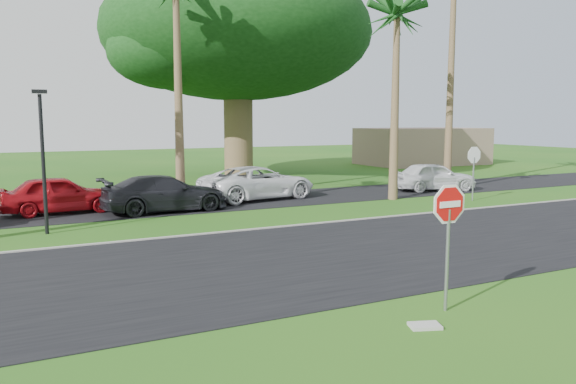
% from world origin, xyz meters
% --- Properties ---
extents(ground, '(120.00, 120.00, 0.00)m').
position_xyz_m(ground, '(0.00, 0.00, 0.00)').
color(ground, '#1D5214').
rests_on(ground, ground).
extents(road, '(120.00, 8.00, 0.02)m').
position_xyz_m(road, '(0.00, 2.00, 0.01)').
color(road, black).
rests_on(road, ground).
extents(parking_strip, '(120.00, 5.00, 0.02)m').
position_xyz_m(parking_strip, '(0.00, 12.50, 0.01)').
color(parking_strip, black).
rests_on(parking_strip, ground).
extents(curb, '(120.00, 0.12, 0.06)m').
position_xyz_m(curb, '(0.00, 6.05, 0.03)').
color(curb, gray).
rests_on(curb, ground).
extents(stop_sign_near, '(1.05, 0.07, 2.62)m').
position_xyz_m(stop_sign_near, '(0.50, -3.00, 1.77)').
color(stop_sign_near, gray).
rests_on(stop_sign_near, ground).
extents(stop_sign_far, '(1.05, 0.07, 2.62)m').
position_xyz_m(stop_sign_far, '(12.00, 8.00, 1.77)').
color(stop_sign_far, gray).
rests_on(stop_sign_far, ground).
extents(palm_right_near, '(5.00, 5.00, 9.50)m').
position_xyz_m(palm_right_near, '(9.00, 10.00, 8.19)').
color(palm_right_near, brown).
rests_on(palm_right_near, ground).
extents(canopy_tree, '(16.50, 16.50, 13.12)m').
position_xyz_m(canopy_tree, '(6.00, 22.00, 8.95)').
color(canopy_tree, brown).
rests_on(canopy_tree, ground).
extents(streetlight_right, '(0.45, 0.25, 4.64)m').
position_xyz_m(streetlight_right, '(-6.00, 8.50, 2.65)').
color(streetlight_right, black).
rests_on(streetlight_right, ground).
extents(building_far, '(10.00, 6.00, 3.00)m').
position_xyz_m(building_far, '(24.00, 26.00, 1.50)').
color(building_far, gray).
rests_on(building_far, ground).
extents(car_red, '(4.48, 1.99, 1.50)m').
position_xyz_m(car_red, '(-5.28, 12.65, 0.75)').
color(car_red, '#A00D14').
rests_on(car_red, ground).
extents(car_dark, '(5.12, 2.26, 1.46)m').
position_xyz_m(car_dark, '(-1.44, 11.17, 0.73)').
color(car_dark, black).
rests_on(car_dark, ground).
extents(car_minivan, '(5.86, 3.43, 1.53)m').
position_xyz_m(car_minivan, '(3.35, 12.79, 0.77)').
color(car_minivan, white).
rests_on(car_minivan, ground).
extents(car_pickup, '(4.60, 2.65, 1.47)m').
position_xyz_m(car_pickup, '(12.84, 11.63, 0.74)').
color(car_pickup, silver).
rests_on(car_pickup, ground).
extents(utility_slab, '(0.64, 0.51, 0.06)m').
position_xyz_m(utility_slab, '(-0.45, -3.53, 0.03)').
color(utility_slab, '#9F9F97').
rests_on(utility_slab, ground).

